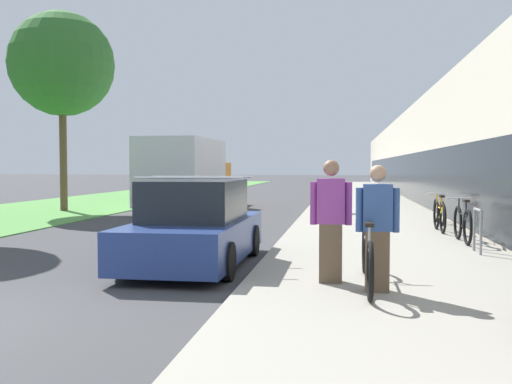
{
  "coord_description": "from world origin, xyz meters",
  "views": [
    {
      "loc": [
        4.63,
        -5.18,
        1.74
      ],
      "look_at": [
        1.89,
        12.61,
        0.93
      ],
      "focal_mm": 40.0,
      "sensor_mm": 36.0,
      "label": 1
    }
  ],
  "objects_px": {
    "person_rider": "(377,228)",
    "moving_truck": "(187,174)",
    "street_tree_far": "(62,64)",
    "cruiser_bike_nearest": "(463,224)",
    "cruiser_bike_farthest": "(439,211)",
    "tandem_bicycle": "(367,257)",
    "bike_rack_hoop": "(478,226)",
    "cruiser_bike_middle": "(440,216)",
    "person_bystander": "(331,221)",
    "parked_sedan_curbside": "(195,227)"
  },
  "relations": [
    {
      "from": "person_bystander",
      "to": "cruiser_bike_farthest",
      "type": "distance_m",
      "value": 9.22
    },
    {
      "from": "person_bystander",
      "to": "parked_sedan_curbside",
      "type": "distance_m",
      "value": 2.88
    },
    {
      "from": "cruiser_bike_farthest",
      "to": "parked_sedan_curbside",
      "type": "relative_size",
      "value": 0.42
    },
    {
      "from": "tandem_bicycle",
      "to": "bike_rack_hoop",
      "type": "distance_m",
      "value": 4.03
    },
    {
      "from": "street_tree_far",
      "to": "cruiser_bike_farthest",
      "type": "bearing_deg",
      "value": -15.97
    },
    {
      "from": "person_rider",
      "to": "moving_truck",
      "type": "xyz_separation_m",
      "value": [
        -6.8,
        15.05,
        0.5
      ]
    },
    {
      "from": "cruiser_bike_nearest",
      "to": "street_tree_far",
      "type": "relative_size",
      "value": 0.23
    },
    {
      "from": "parked_sedan_curbside",
      "to": "street_tree_far",
      "type": "distance_m",
      "value": 14.57
    },
    {
      "from": "person_rider",
      "to": "bike_rack_hoop",
      "type": "relative_size",
      "value": 1.96
    },
    {
      "from": "cruiser_bike_nearest",
      "to": "person_bystander",
      "type": "bearing_deg",
      "value": -119.95
    },
    {
      "from": "person_rider",
      "to": "person_bystander",
      "type": "relative_size",
      "value": 0.96
    },
    {
      "from": "bike_rack_hoop",
      "to": "street_tree_far",
      "type": "height_order",
      "value": "street_tree_far"
    },
    {
      "from": "person_rider",
      "to": "cruiser_bike_nearest",
      "type": "xyz_separation_m",
      "value": [
        2.11,
        5.23,
        -0.44
      ]
    },
    {
      "from": "cruiser_bike_nearest",
      "to": "moving_truck",
      "type": "xyz_separation_m",
      "value": [
        -8.91,
        9.82,
        0.93
      ]
    },
    {
      "from": "bike_rack_hoop",
      "to": "tandem_bicycle",
      "type": "bearing_deg",
      "value": -122.95
    },
    {
      "from": "person_bystander",
      "to": "cruiser_bike_farthest",
      "type": "relative_size",
      "value": 0.99
    },
    {
      "from": "bike_rack_hoop",
      "to": "cruiser_bike_nearest",
      "type": "height_order",
      "value": "cruiser_bike_nearest"
    },
    {
      "from": "tandem_bicycle",
      "to": "person_bystander",
      "type": "height_order",
      "value": "person_bystander"
    },
    {
      "from": "parked_sedan_curbside",
      "to": "street_tree_far",
      "type": "relative_size",
      "value": 0.54
    },
    {
      "from": "cruiser_bike_nearest",
      "to": "cruiser_bike_middle",
      "type": "relative_size",
      "value": 1.04
    },
    {
      "from": "person_rider",
      "to": "cruiser_bike_middle",
      "type": "height_order",
      "value": "person_rider"
    },
    {
      "from": "person_bystander",
      "to": "parked_sedan_curbside",
      "type": "xyz_separation_m",
      "value": [
        -2.39,
        1.58,
        -0.3
      ]
    },
    {
      "from": "cruiser_bike_nearest",
      "to": "cruiser_bike_middle",
      "type": "height_order",
      "value": "cruiser_bike_nearest"
    },
    {
      "from": "cruiser_bike_farthest",
      "to": "parked_sedan_curbside",
      "type": "distance_m",
      "value": 8.89
    },
    {
      "from": "bike_rack_hoop",
      "to": "cruiser_bike_middle",
      "type": "xyz_separation_m",
      "value": [
        -0.12,
        3.59,
        -0.12
      ]
    },
    {
      "from": "cruiser_bike_middle",
      "to": "moving_truck",
      "type": "bearing_deg",
      "value": 138.47
    },
    {
      "from": "parked_sedan_curbside",
      "to": "cruiser_bike_middle",
      "type": "bearing_deg",
      "value": 46.36
    },
    {
      "from": "tandem_bicycle",
      "to": "cruiser_bike_farthest",
      "type": "relative_size",
      "value": 1.49
    },
    {
      "from": "person_rider",
      "to": "cruiser_bike_farthest",
      "type": "distance_m",
      "value": 9.53
    },
    {
      "from": "tandem_bicycle",
      "to": "moving_truck",
      "type": "bearing_deg",
      "value": 114.42
    },
    {
      "from": "street_tree_far",
      "to": "moving_truck",
      "type": "bearing_deg",
      "value": 24.21
    },
    {
      "from": "person_bystander",
      "to": "moving_truck",
      "type": "distance_m",
      "value": 15.81
    },
    {
      "from": "parked_sedan_curbside",
      "to": "moving_truck",
      "type": "bearing_deg",
      "value": 106.32
    },
    {
      "from": "person_bystander",
      "to": "parked_sedan_curbside",
      "type": "height_order",
      "value": "person_bystander"
    },
    {
      "from": "tandem_bicycle",
      "to": "cruiser_bike_middle",
      "type": "distance_m",
      "value": 7.27
    },
    {
      "from": "cruiser_bike_farthest",
      "to": "moving_truck",
      "type": "xyz_separation_m",
      "value": [
        -9.06,
        5.8,
        0.96
      ]
    },
    {
      "from": "person_rider",
      "to": "parked_sedan_curbside",
      "type": "relative_size",
      "value": 0.4
    },
    {
      "from": "parked_sedan_curbside",
      "to": "moving_truck",
      "type": "relative_size",
      "value": 0.59
    },
    {
      "from": "cruiser_bike_middle",
      "to": "cruiser_bike_nearest",
      "type": "bearing_deg",
      "value": -85.91
    },
    {
      "from": "person_bystander",
      "to": "parked_sedan_curbside",
      "type": "bearing_deg",
      "value": 146.54
    },
    {
      "from": "tandem_bicycle",
      "to": "person_bystander",
      "type": "distance_m",
      "value": 0.71
    },
    {
      "from": "cruiser_bike_middle",
      "to": "cruiser_bike_farthest",
      "type": "height_order",
      "value": "cruiser_bike_middle"
    },
    {
      "from": "parked_sedan_curbside",
      "to": "street_tree_far",
      "type": "height_order",
      "value": "street_tree_far"
    },
    {
      "from": "person_rider",
      "to": "person_bystander",
      "type": "distance_m",
      "value": 0.8
    },
    {
      "from": "street_tree_far",
      "to": "cruiser_bike_nearest",
      "type": "bearing_deg",
      "value": -30.65
    },
    {
      "from": "person_bystander",
      "to": "cruiser_bike_middle",
      "type": "relative_size",
      "value": 1.01
    },
    {
      "from": "person_rider",
      "to": "moving_truck",
      "type": "distance_m",
      "value": 16.53
    },
    {
      "from": "tandem_bicycle",
      "to": "person_bystander",
      "type": "bearing_deg",
      "value": 160.14
    },
    {
      "from": "moving_truck",
      "to": "bike_rack_hoop",
      "type": "bearing_deg",
      "value": -51.95
    },
    {
      "from": "person_rider",
      "to": "bike_rack_hoop",
      "type": "height_order",
      "value": "person_rider"
    }
  ]
}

